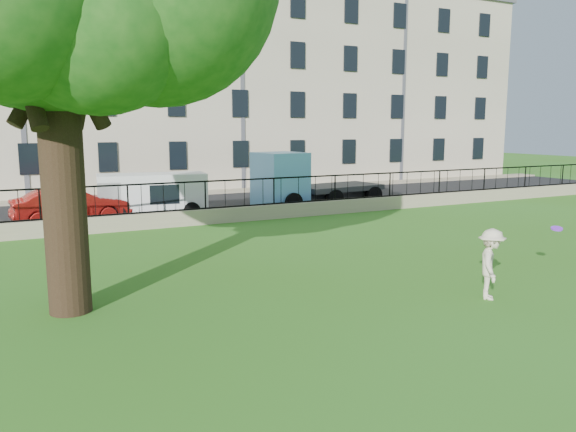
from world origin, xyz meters
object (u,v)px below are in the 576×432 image
man (491,264)px  white_van (153,196)px  frisbee (557,228)px  blue_truck (318,179)px  red_sedan (71,206)px

man → white_van: bearing=57.9°
frisbee → blue_truck: blue_truck is taller
frisbee → white_van: bearing=112.6°
man → frisbee: 2.29m
frisbee → white_van: (-6.17, 14.81, -0.48)m
red_sedan → blue_truck: blue_truck is taller
red_sedan → blue_truck: bearing=-95.6°
red_sedan → white_van: bearing=-92.1°
red_sedan → white_van: white_van is taller
red_sedan → blue_truck: size_ratio=0.69×
white_van → blue_truck: blue_truck is taller
man → red_sedan: (-7.25, 14.68, -0.07)m
man → blue_truck: 15.23m
red_sedan → white_van: 3.29m
white_van → man: bearing=-67.5°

